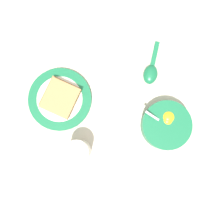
{
  "coord_description": "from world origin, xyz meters",
  "views": [
    {
      "loc": [
        -0.14,
        0.11,
        0.87
      ],
      "look_at": [
        -0.07,
        0.06,
        0.02
      ],
      "focal_mm": 42.0,
      "sensor_mm": 36.0,
      "label": 1
    }
  ],
  "objects": [
    {
      "name": "toast_sandwich",
      "position": [
        0.06,
        0.18,
        0.03
      ],
      "size": [
        0.15,
        0.14,
        0.03
      ],
      "color": "#9E7042",
      "rests_on": "toast_plate"
    },
    {
      "name": "ground_plane",
      "position": [
        0.0,
        0.0,
        0.0
      ],
      "size": [
        3.0,
        3.0,
        0.0
      ],
      "primitive_type": "plane",
      "color": "beige"
    },
    {
      "name": "egg_bowl",
      "position": [
        -0.2,
        -0.06,
        0.03
      ],
      "size": [
        0.16,
        0.16,
        0.08
      ],
      "color": "#196B42",
      "rests_on": "ground_plane"
    },
    {
      "name": "drinking_cup",
      "position": [
        -0.12,
        0.22,
        0.05
      ],
      "size": [
        0.07,
        0.07,
        0.09
      ],
      "color": "silver",
      "rests_on": "ground_plane"
    },
    {
      "name": "toast_plate",
      "position": [
        0.06,
        0.18,
        0.01
      ],
      "size": [
        0.21,
        0.21,
        0.02
      ],
      "color": "#196B42",
      "rests_on": "ground_plane"
    },
    {
      "name": "soup_spoon",
      "position": [
        -0.03,
        -0.12,
        0.01
      ],
      "size": [
        0.12,
        0.13,
        0.03
      ],
      "color": "#196B42",
      "rests_on": "ground_plane"
    }
  ]
}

